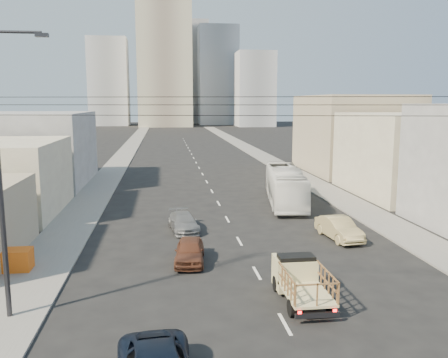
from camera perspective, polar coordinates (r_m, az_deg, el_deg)
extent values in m
plane|color=black|center=(19.00, 8.94, -19.51)|extent=(420.00, 420.00, 0.00)
cube|color=slate|center=(86.72, -11.79, 3.02)|extent=(3.50, 180.00, 0.12)
cube|color=slate|center=(88.02, 3.67, 3.29)|extent=(3.50, 180.00, 0.12)
cube|color=silver|center=(20.70, 7.34, -16.91)|extent=(0.15, 2.00, 0.01)
cube|color=silver|center=(26.08, 3.98, -11.21)|extent=(0.15, 2.00, 0.01)
cube|color=silver|center=(31.68, 1.86, -7.47)|extent=(0.15, 2.00, 0.01)
cube|color=silver|center=(37.41, 0.40, -4.86)|extent=(0.15, 2.00, 0.01)
cube|color=silver|center=(43.21, -0.66, -2.94)|extent=(0.15, 2.00, 0.01)
cube|color=silver|center=(49.06, -1.46, -1.48)|extent=(0.15, 2.00, 0.01)
cube|color=silver|center=(54.94, -2.09, -0.33)|extent=(0.15, 2.00, 0.01)
cube|color=silver|center=(60.84, -2.60, 0.60)|extent=(0.15, 2.00, 0.01)
cube|color=silver|center=(66.76, -3.02, 1.36)|extent=(0.15, 2.00, 0.01)
cube|color=silver|center=(72.70, -3.37, 2.00)|extent=(0.15, 2.00, 0.01)
cube|color=silver|center=(78.64, -3.67, 2.54)|extent=(0.15, 2.00, 0.01)
cube|color=silver|center=(84.59, -3.93, 3.01)|extent=(0.15, 2.00, 0.01)
cube|color=silver|center=(90.55, -4.15, 3.41)|extent=(0.15, 2.00, 0.01)
cube|color=silver|center=(96.52, -4.35, 3.77)|extent=(0.15, 2.00, 0.01)
cube|color=silver|center=(102.48, -4.52, 4.08)|extent=(0.15, 2.00, 0.01)
cube|color=silver|center=(108.46, -4.67, 4.36)|extent=(0.15, 2.00, 0.01)
cube|color=silver|center=(114.43, -4.81, 4.61)|extent=(0.15, 2.00, 0.01)
cube|color=silver|center=(120.41, -4.94, 4.83)|extent=(0.15, 2.00, 0.01)
cube|color=#C9BD87|center=(21.96, 9.89, -13.41)|extent=(1.90, 3.00, 0.12)
cube|color=#C9BD87|center=(23.65, 8.46, -11.04)|extent=(1.90, 1.60, 1.50)
cube|color=black|center=(23.22, 8.66, -9.86)|extent=(1.70, 0.90, 0.70)
cube|color=#2D2D33|center=(20.73, 11.16, -15.78)|extent=(1.90, 0.12, 0.22)
cube|color=#FF0C0C|center=(20.46, 9.11, -15.61)|extent=(0.15, 0.05, 0.12)
cube|color=#FF0C0C|center=(20.90, 13.20, -15.18)|extent=(0.15, 0.05, 0.12)
cylinder|color=black|center=(23.74, 6.34, -12.39)|extent=(0.25, 0.76, 0.76)
cylinder|color=black|center=(24.17, 10.35, -12.08)|extent=(0.25, 0.76, 0.76)
cylinder|color=black|center=(21.24, 8.16, -15.11)|extent=(0.25, 0.76, 0.76)
cylinder|color=black|center=(21.73, 12.64, -14.67)|extent=(0.25, 0.76, 0.76)
imported|color=white|center=(43.04, 7.40, -0.82)|extent=(4.60, 12.22, 3.32)
imported|color=brown|center=(27.48, -4.16, -8.62)|extent=(2.01, 4.20, 1.39)
imported|color=tan|center=(32.88, 13.67, -5.79)|extent=(2.08, 4.63, 1.48)
imported|color=slate|center=(34.11, -4.90, -5.19)|extent=(2.33, 4.58, 1.27)
cylinder|color=#2D2D33|center=(20.93, -23.84, 15.88)|extent=(2.00, 0.12, 0.12)
cube|color=#2D2D33|center=(20.67, -21.06, 15.85)|extent=(0.50, 0.25, 0.15)
cylinder|color=black|center=(18.12, 8.35, 9.76)|extent=(23.01, 5.02, 0.02)
cylinder|color=black|center=(18.12, 8.32, 8.81)|extent=(23.01, 5.02, 0.02)
cylinder|color=black|center=(18.13, 8.30, 7.55)|extent=(23.01, 5.02, 0.02)
cube|color=orange|center=(28.44, -23.88, -9.60)|extent=(1.80, 1.20, 0.38)
cube|color=orange|center=(28.33, -23.93, -8.87)|extent=(1.80, 1.20, 0.38)
cube|color=orange|center=(28.21, -23.98, -8.14)|extent=(1.80, 1.20, 0.38)
cube|color=#B6A992|center=(50.51, 21.63, 2.76)|extent=(11.00, 14.00, 8.00)
cube|color=tan|center=(65.03, 15.29, 5.26)|extent=(12.00, 16.00, 10.00)
cube|color=gray|center=(57.12, -22.13, 3.40)|extent=(12.00, 16.00, 8.00)
cube|color=gray|center=(187.14, -7.20, 15.54)|extent=(20.00, 20.00, 60.00)
cube|color=#93969B|center=(202.55, -0.77, 12.28)|extent=(16.00, 16.00, 40.00)
cube|color=#93969B|center=(197.26, -13.66, 11.24)|extent=(15.00, 15.00, 34.00)
cube|color=gray|center=(216.62, -4.47, 12.58)|extent=(18.00, 18.00, 44.00)
cube|color=#93969B|center=(184.35, 3.72, 10.70)|extent=(14.00, 14.00, 28.00)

